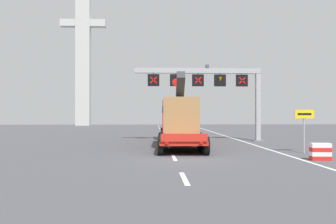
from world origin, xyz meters
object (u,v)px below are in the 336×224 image
Objects in this scene: crash_barrier_striped at (320,152)px; overhead_lane_gantry at (213,82)px; bridge_pylon_distant at (83,41)px; heavy_haul_truck_red at (178,119)px; exit_sign_yellow at (304,121)px.

overhead_lane_gantry is at bearing 105.78° from crash_barrier_striped.
overhead_lane_gantry is 10.87× the size of crash_barrier_striped.
bridge_pylon_distant is at bearing 115.79° from overhead_lane_gantry.
heavy_haul_truck_red is at bearing -141.23° from overhead_lane_gantry.
bridge_pylon_distant is (-15.97, 42.34, 14.98)m from heavy_haul_truck_red.
bridge_pylon_distant reaches higher than heavy_haul_truck_red.
heavy_haul_truck_red is 13.52× the size of crash_barrier_striped.
bridge_pylon_distant is at bearing 115.47° from exit_sign_yellow.
crash_barrier_striped is at bearing -100.34° from exit_sign_yellow.
crash_barrier_striped is (6.75, -9.85, -1.54)m from heavy_haul_truck_red.
overhead_lane_gantry is 0.34× the size of bridge_pylon_distant.
exit_sign_yellow is at bearing -64.53° from bridge_pylon_distant.
exit_sign_yellow is 2.57× the size of crash_barrier_striped.
bridge_pylon_distant is (-22.72, 52.18, 16.52)m from crash_barrier_striped.
bridge_pylon_distant is (-19.21, 39.74, 11.75)m from overhead_lane_gantry.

